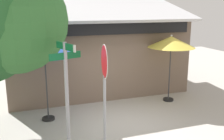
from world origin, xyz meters
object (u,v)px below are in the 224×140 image
object	(u,v)px
stop_sign	(105,83)
patio_umbrella_mustard_center	(171,43)
street_sign_post	(67,94)
patio_umbrella_royal_blue_left	(44,49)

from	to	relation	value
stop_sign	patio_umbrella_mustard_center	distance (m)	5.41
stop_sign	patio_umbrella_mustard_center	xyz separation A→B (m)	(4.00, 3.63, 0.33)
street_sign_post	patio_umbrella_royal_blue_left	size ratio (longest dim) A/B	1.11
patio_umbrella_mustard_center	street_sign_post	bearing A→B (deg)	-145.56
street_sign_post	patio_umbrella_mustard_center	xyz separation A→B (m)	(4.84, 3.32, 0.60)
patio_umbrella_royal_blue_left	patio_umbrella_mustard_center	xyz separation A→B (m)	(5.07, 0.33, -0.03)
stop_sign	patio_umbrella_mustard_center	size ratio (longest dim) A/B	1.10
patio_umbrella_royal_blue_left	patio_umbrella_mustard_center	size ratio (longest dim) A/B	1.00
patio_umbrella_mustard_center	patio_umbrella_royal_blue_left	bearing A→B (deg)	-176.30
stop_sign	patio_umbrella_mustard_center	world-z (taller)	stop_sign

